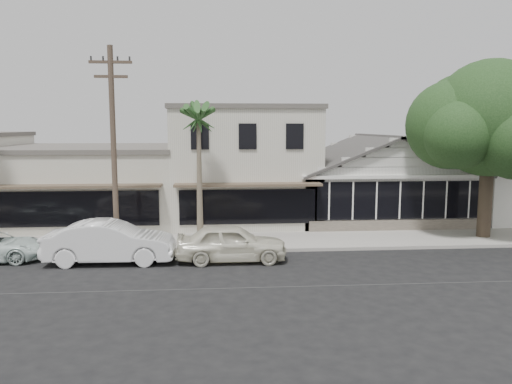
{
  "coord_description": "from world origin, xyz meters",
  "views": [
    {
      "loc": [
        -4.54,
        -16.79,
        5.62
      ],
      "look_at": [
        -2.77,
        6.0,
        2.59
      ],
      "focal_mm": 35.0,
      "sensor_mm": 36.0,
      "label": 1
    }
  ],
  "objects": [
    {
      "name": "ground",
      "position": [
        0.0,
        0.0,
        0.0
      ],
      "size": [
        140.0,
        140.0,
        0.0
      ],
      "primitive_type": "plane",
      "color": "black",
      "rests_on": "ground"
    },
    {
      "name": "sidewalk_north",
      "position": [
        -8.0,
        6.75,
        0.07
      ],
      "size": [
        90.0,
        3.5,
        0.15
      ],
      "primitive_type": "cube",
      "color": "#9E9991",
      "rests_on": "ground"
    },
    {
      "name": "corner_shop",
      "position": [
        5.0,
        12.47,
        2.62
      ],
      "size": [
        10.4,
        8.6,
        5.1
      ],
      "color": "white",
      "rests_on": "ground"
    },
    {
      "name": "row_building_near",
      "position": [
        -3.0,
        13.5,
        3.25
      ],
      "size": [
        8.0,
        10.0,
        6.5
      ],
      "primitive_type": "cube",
      "color": "silver",
      "rests_on": "ground"
    },
    {
      "name": "row_building_midnear",
      "position": [
        -12.0,
        13.5,
        2.1
      ],
      "size": [
        10.0,
        10.0,
        4.2
      ],
      "primitive_type": "cube",
      "color": "silver",
      "rests_on": "ground"
    },
    {
      "name": "utility_pole",
      "position": [
        -9.0,
        5.2,
        4.79
      ],
      "size": [
        1.8,
        0.24,
        9.0
      ],
      "color": "brown",
      "rests_on": "ground"
    },
    {
      "name": "car_0",
      "position": [
        -3.98,
        3.57,
        0.78
      ],
      "size": [
        4.61,
        1.88,
        1.57
      ],
      "primitive_type": "imported",
      "rotation": [
        0.0,
        0.0,
        1.57
      ],
      "color": "silver",
      "rests_on": "ground"
    },
    {
      "name": "car_1",
      "position": [
        -8.98,
        3.74,
        0.87
      ],
      "size": [
        5.3,
        1.91,
        1.74
      ],
      "primitive_type": "imported",
      "rotation": [
        0.0,
        0.0,
        1.56
      ],
      "color": "white",
      "rests_on": "ground"
    },
    {
      "name": "shade_tree",
      "position": [
        8.62,
        6.93,
        5.81
      ],
      "size": [
        7.96,
        7.2,
        8.83
      ],
      "rotation": [
        0.0,
        0.0,
        -0.42
      ],
      "color": "#493C2C",
      "rests_on": "ground"
    },
    {
      "name": "palm_east",
      "position": [
        -5.39,
        6.72,
        6.01
      ],
      "size": [
        2.43,
        2.43,
        7.01
      ],
      "color": "#726651",
      "rests_on": "ground"
    }
  ]
}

